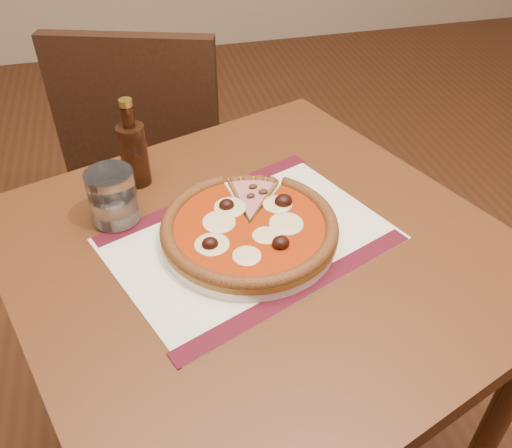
{
  "coord_description": "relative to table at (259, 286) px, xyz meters",
  "views": [
    {
      "loc": [
        -0.53,
        -0.51,
        1.37
      ],
      "look_at": [
        -0.35,
        0.18,
        0.78
      ],
      "focal_mm": 38.0,
      "sensor_mm": 36.0,
      "label": 1
    }
  ],
  "objects": [
    {
      "name": "bottle",
      "position": [
        -0.19,
        0.24,
        0.17
      ],
      "size": [
        0.05,
        0.05,
        0.18
      ],
      "color": "#361C0D",
      "rests_on": "table"
    },
    {
      "name": "water_glass",
      "position": [
        -0.23,
        0.13,
        0.15
      ],
      "size": [
        0.09,
        0.09,
        0.1
      ],
      "primitive_type": "cylinder",
      "rotation": [
        0.0,
        0.0,
        0.12
      ],
      "color": "white",
      "rests_on": "table"
    },
    {
      "name": "ham_slice",
      "position": [
        0.03,
        0.1,
        0.13
      ],
      "size": [
        0.09,
        0.14,
        0.02
      ],
      "rotation": [
        0.0,
        0.0,
        1.28
      ],
      "color": "olive",
      "rests_on": "plate"
    },
    {
      "name": "placemat",
      "position": [
        -0.01,
        0.02,
        0.1
      ],
      "size": [
        0.55,
        0.47,
        0.0
      ],
      "primitive_type": "cube",
      "rotation": [
        0.0,
        0.0,
        0.38
      ],
      "color": "white",
      "rests_on": "table"
    },
    {
      "name": "pizza",
      "position": [
        -0.01,
        0.02,
        0.13
      ],
      "size": [
        0.3,
        0.3,
        0.04
      ],
      "color": "olive",
      "rests_on": "plate"
    },
    {
      "name": "table",
      "position": [
        0.0,
        0.0,
        0.0
      ],
      "size": [
        1.02,
        1.02,
        0.75
      ],
      "rotation": [
        0.0,
        0.0,
        0.34
      ],
      "color": "#5A2D15",
      "rests_on": "ground"
    },
    {
      "name": "chair_far",
      "position": [
        -0.13,
        0.73,
        -0.13
      ],
      "size": [
        0.54,
        0.54,
        0.91
      ],
      "rotation": [
        0.0,
        0.0,
        2.82
      ],
      "color": "black",
      "rests_on": "ground"
    },
    {
      "name": "plate",
      "position": [
        -0.01,
        0.02,
        0.11
      ],
      "size": [
        0.3,
        0.3,
        0.02
      ],
      "primitive_type": "cylinder",
      "color": "white",
      "rests_on": "placemat"
    }
  ]
}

